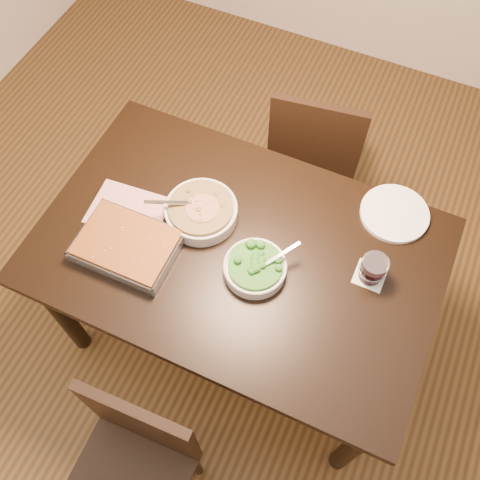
{
  "coord_description": "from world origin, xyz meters",
  "views": [
    {
      "loc": [
        0.38,
        -0.81,
        2.38
      ],
      "look_at": [
        0.0,
        0.01,
        0.8
      ],
      "focal_mm": 40.0,
      "sensor_mm": 36.0,
      "label": 1
    }
  ],
  "objects_px": {
    "chair_near": "(134,461)",
    "chair_far": "(315,147)",
    "wine_tumbler": "(373,269)",
    "broccoli_bowl": "(255,268)",
    "dinner_plate": "(394,213)",
    "table": "(238,261)",
    "baking_dish": "(127,245)",
    "stew_bowl": "(201,211)"
  },
  "relations": [
    {
      "from": "stew_bowl",
      "to": "chair_far",
      "type": "distance_m",
      "value": 0.79
    },
    {
      "from": "chair_far",
      "to": "broccoli_bowl",
      "type": "bearing_deg",
      "value": 85.31
    },
    {
      "from": "chair_near",
      "to": "dinner_plate",
      "type": "bearing_deg",
      "value": 63.41
    },
    {
      "from": "dinner_plate",
      "to": "table",
      "type": "bearing_deg",
      "value": -141.7
    },
    {
      "from": "wine_tumbler",
      "to": "stew_bowl",
      "type": "bearing_deg",
      "value": -177.91
    },
    {
      "from": "chair_near",
      "to": "chair_far",
      "type": "bearing_deg",
      "value": 84.7
    },
    {
      "from": "baking_dish",
      "to": "chair_near",
      "type": "xyz_separation_m",
      "value": [
        0.3,
        -0.58,
        -0.32
      ]
    },
    {
      "from": "wine_tumbler",
      "to": "dinner_plate",
      "type": "bearing_deg",
      "value": 88.86
    },
    {
      "from": "table",
      "to": "baking_dish",
      "type": "distance_m",
      "value": 0.4
    },
    {
      "from": "table",
      "to": "chair_near",
      "type": "bearing_deg",
      "value": -93.45
    },
    {
      "from": "table",
      "to": "chair_far",
      "type": "distance_m",
      "value": 0.79
    },
    {
      "from": "baking_dish",
      "to": "chair_far",
      "type": "distance_m",
      "value": 1.05
    },
    {
      "from": "stew_bowl",
      "to": "dinner_plate",
      "type": "height_order",
      "value": "stew_bowl"
    },
    {
      "from": "broccoli_bowl",
      "to": "baking_dish",
      "type": "bearing_deg",
      "value": -166.58
    },
    {
      "from": "broccoli_bowl",
      "to": "wine_tumbler",
      "type": "relative_size",
      "value": 2.24
    },
    {
      "from": "broccoli_bowl",
      "to": "chair_far",
      "type": "bearing_deg",
      "value": 93.55
    },
    {
      "from": "dinner_plate",
      "to": "chair_far",
      "type": "xyz_separation_m",
      "value": [
        -0.42,
        0.4,
        -0.29
      ]
    },
    {
      "from": "stew_bowl",
      "to": "dinner_plate",
      "type": "relative_size",
      "value": 1.08
    },
    {
      "from": "chair_near",
      "to": "chair_far",
      "type": "relative_size",
      "value": 0.97
    },
    {
      "from": "table",
      "to": "wine_tumbler",
      "type": "bearing_deg",
      "value": 11.19
    },
    {
      "from": "table",
      "to": "chair_near",
      "type": "height_order",
      "value": "chair_near"
    },
    {
      "from": "table",
      "to": "dinner_plate",
      "type": "xyz_separation_m",
      "value": [
        0.46,
        0.36,
        0.1
      ]
    },
    {
      "from": "chair_far",
      "to": "wine_tumbler",
      "type": "bearing_deg",
      "value": 113.11
    },
    {
      "from": "baking_dish",
      "to": "wine_tumbler",
      "type": "height_order",
      "value": "wine_tumbler"
    },
    {
      "from": "wine_tumbler",
      "to": "chair_far",
      "type": "distance_m",
      "value": 0.86
    },
    {
      "from": "dinner_plate",
      "to": "baking_dish",
      "type": "bearing_deg",
      "value": -146.89
    },
    {
      "from": "table",
      "to": "stew_bowl",
      "type": "distance_m",
      "value": 0.23
    },
    {
      "from": "dinner_plate",
      "to": "wine_tumbler",
      "type": "bearing_deg",
      "value": -91.14
    },
    {
      "from": "broccoli_bowl",
      "to": "table",
      "type": "bearing_deg",
      "value": 147.44
    },
    {
      "from": "broccoli_bowl",
      "to": "chair_near",
      "type": "xyz_separation_m",
      "value": [
        -0.13,
        -0.68,
        -0.32
      ]
    },
    {
      "from": "stew_bowl",
      "to": "chair_near",
      "type": "bearing_deg",
      "value": -80.92
    },
    {
      "from": "wine_tumbler",
      "to": "chair_near",
      "type": "height_order",
      "value": "wine_tumbler"
    },
    {
      "from": "table",
      "to": "wine_tumbler",
      "type": "xyz_separation_m",
      "value": [
        0.45,
        0.09,
        0.15
      ]
    },
    {
      "from": "baking_dish",
      "to": "table",
      "type": "bearing_deg",
      "value": 24.53
    },
    {
      "from": "chair_near",
      "to": "chair_far",
      "type": "distance_m",
      "value": 1.51
    },
    {
      "from": "wine_tumbler",
      "to": "chair_near",
      "type": "relative_size",
      "value": 0.12
    },
    {
      "from": "baking_dish",
      "to": "chair_near",
      "type": "relative_size",
      "value": 0.41
    },
    {
      "from": "broccoli_bowl",
      "to": "baking_dish",
      "type": "height_order",
      "value": "broccoli_bowl"
    },
    {
      "from": "chair_near",
      "to": "table",
      "type": "bearing_deg",
      "value": 84.43
    },
    {
      "from": "chair_far",
      "to": "baking_dish",
      "type": "bearing_deg",
      "value": 59.32
    },
    {
      "from": "table",
      "to": "wine_tumbler",
      "type": "relative_size",
      "value": 14.27
    },
    {
      "from": "stew_bowl",
      "to": "table",
      "type": "bearing_deg",
      "value": -20.94
    }
  ]
}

